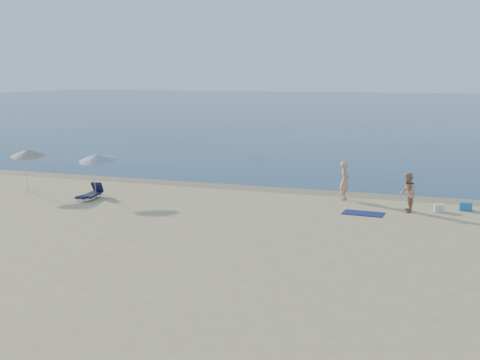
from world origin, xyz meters
name	(u,v)px	position (x,y,z in m)	size (l,w,h in m)	color
sea	(408,107)	(0.00, 100.00, 0.00)	(240.00, 160.00, 0.01)	navy
wet_sand_strip	(297,191)	(0.00, 19.40, 0.00)	(240.00, 1.60, 0.00)	#847254
person_left	(345,181)	(2.56, 18.01, 0.89)	(0.65, 0.42, 1.77)	tan
person_right	(407,193)	(5.42, 16.40, 0.82)	(0.80, 0.62, 1.64)	tan
beach_towel	(363,213)	(3.76, 15.49, 0.01)	(1.65, 0.92, 0.03)	#0F184C
white_bag	(439,208)	(6.69, 16.89, 0.16)	(0.37, 0.32, 0.32)	silver
blue_cooler	(466,206)	(7.74, 17.53, 0.18)	(0.50, 0.36, 0.36)	#2170B4
umbrella_near	(97,157)	(-8.34, 14.84, 1.88)	(1.76, 1.79, 2.21)	silver
umbrella_far	(28,153)	(-12.24, 14.93, 1.92)	(2.08, 2.10, 2.23)	silver
lounger_left	(90,194)	(-8.46, 14.30, 0.24)	(0.60, 1.54, 0.67)	#16193E
lounger_right	(93,193)	(-8.46, 14.52, 0.25)	(0.76, 1.59, 0.67)	#121932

